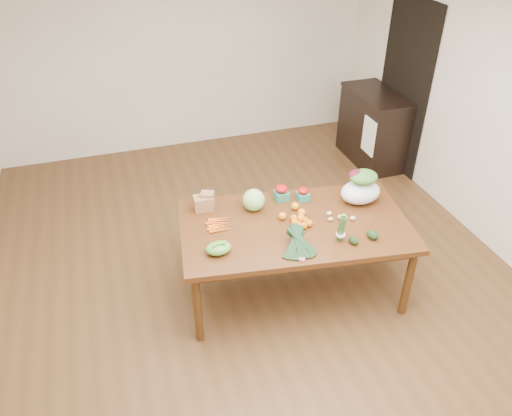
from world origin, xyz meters
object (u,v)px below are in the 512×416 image
object	(u,v)px
mandarin_cluster	(301,220)
kale_bunch	(299,244)
cabinet	(373,128)
asparagus_bundle	(341,228)
cabbage	(254,200)
dining_table	(293,257)
salad_bag	(361,188)
paper_bag	(203,202)

from	to	relation	value
mandarin_cluster	kale_bunch	bearing A→B (deg)	-114.27
cabinet	asparagus_bundle	size ratio (longest dim) A/B	4.08
cabbage	asparagus_bundle	xyz separation A→B (m)	(0.53, -0.65, 0.03)
kale_bunch	mandarin_cluster	bearing A→B (deg)	73.73
dining_table	mandarin_cluster	bearing A→B (deg)	-26.27
dining_table	cabbage	xyz separation A→B (m)	(-0.27, 0.32, 0.47)
dining_table	mandarin_cluster	xyz separation A→B (m)	(0.04, -0.03, 0.42)
cabbage	asparagus_bundle	size ratio (longest dim) A/B	0.79
cabinet	mandarin_cluster	bearing A→B (deg)	-132.10
cabbage	kale_bunch	distance (m)	0.70
dining_table	salad_bag	bearing A→B (deg)	19.80
mandarin_cluster	salad_bag	distance (m)	0.67
cabbage	kale_bunch	bearing A→B (deg)	-76.99
paper_bag	cabbage	xyz separation A→B (m)	(0.42, -0.14, 0.02)
mandarin_cluster	asparagus_bundle	bearing A→B (deg)	-53.85
dining_table	asparagus_bundle	distance (m)	0.65
dining_table	cabbage	bearing A→B (deg)	138.61
cabinet	paper_bag	distance (m)	3.06
salad_bag	paper_bag	bearing A→B (deg)	167.29
dining_table	salad_bag	world-z (taller)	salad_bag
salad_bag	dining_table	bearing A→B (deg)	-168.20
cabinet	asparagus_bundle	xyz separation A→B (m)	(-1.64, -2.36, 0.40)
asparagus_bundle	cabinet	bearing A→B (deg)	63.25
mandarin_cluster	salad_bag	size ratio (longest dim) A/B	0.49
cabinet	paper_bag	world-z (taller)	cabinet
asparagus_bundle	mandarin_cluster	bearing A→B (deg)	134.15
dining_table	cabbage	size ratio (longest dim) A/B	9.85
cabinet	cabbage	world-z (taller)	cabbage
cabinet	dining_table	bearing A→B (deg)	-133.08
asparagus_bundle	salad_bag	size ratio (longest dim) A/B	0.68
cabinet	cabbage	distance (m)	2.79
paper_bag	cabinet	bearing A→B (deg)	31.32
salad_bag	mandarin_cluster	bearing A→B (deg)	-165.22
dining_table	mandarin_cluster	size ratio (longest dim) A/B	10.82
mandarin_cluster	asparagus_bundle	distance (m)	0.38
cabinet	mandarin_cluster	distance (m)	2.79
mandarin_cluster	salad_bag	xyz separation A→B (m)	(0.64, 0.17, 0.09)
salad_bag	asparagus_bundle	bearing A→B (deg)	-131.69
asparagus_bundle	paper_bag	bearing A→B (deg)	148.63
paper_bag	kale_bunch	xyz separation A→B (m)	(0.58, -0.82, 0.00)
cabbage	mandarin_cluster	distance (m)	0.47
dining_table	salad_bag	size ratio (longest dim) A/B	5.28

